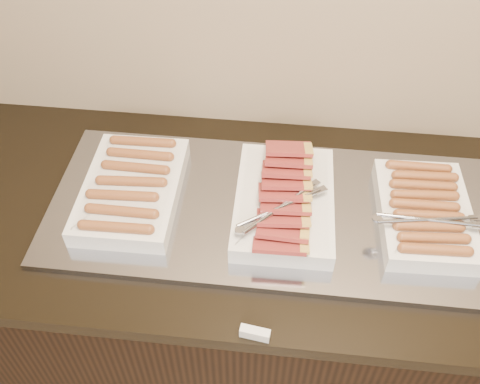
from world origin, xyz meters
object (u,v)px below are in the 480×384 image
(counter, at_px, (269,303))
(warming_tray, at_px, (279,211))
(dish_center, at_px, (284,201))
(dish_right, at_px, (425,213))
(dish_left, at_px, (132,188))

(counter, bearing_deg, warming_tray, 0.00)
(counter, distance_m, warming_tray, 0.46)
(dish_center, relative_size, dish_right, 1.16)
(warming_tray, height_order, dish_left, dish_left)
(dish_left, bearing_deg, warming_tray, -0.83)
(counter, bearing_deg, dish_center, -10.56)
(counter, relative_size, dish_right, 6.01)
(dish_left, bearing_deg, dish_center, -1.36)
(dish_left, relative_size, dish_center, 0.94)
(warming_tray, relative_size, dish_center, 3.02)
(warming_tray, height_order, dish_center, dish_center)
(warming_tray, distance_m, dish_right, 0.37)
(dish_center, bearing_deg, counter, 168.68)
(dish_left, distance_m, dish_center, 0.40)
(warming_tray, relative_size, dish_left, 3.23)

